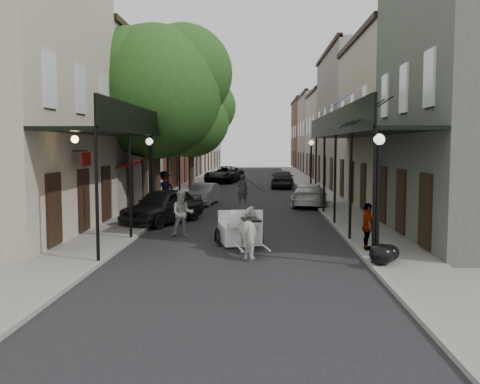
# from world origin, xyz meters

# --- Properties ---
(ground) EXTENTS (140.00, 140.00, 0.00)m
(ground) POSITION_xyz_m (0.00, 0.00, 0.00)
(ground) COLOR gray
(ground) RESTS_ON ground
(road) EXTENTS (8.00, 90.00, 0.01)m
(road) POSITION_xyz_m (0.00, 20.00, 0.01)
(road) COLOR black
(road) RESTS_ON ground
(sidewalk_left) EXTENTS (2.20, 90.00, 0.12)m
(sidewalk_left) POSITION_xyz_m (-5.00, 20.00, 0.06)
(sidewalk_left) COLOR gray
(sidewalk_left) RESTS_ON ground
(sidewalk_right) EXTENTS (2.20, 90.00, 0.12)m
(sidewalk_right) POSITION_xyz_m (5.00, 20.00, 0.06)
(sidewalk_right) COLOR gray
(sidewalk_right) RESTS_ON ground
(building_row_left) EXTENTS (5.00, 80.00, 10.50)m
(building_row_left) POSITION_xyz_m (-8.60, 30.00, 5.25)
(building_row_left) COLOR #B9AD94
(building_row_left) RESTS_ON ground
(building_row_right) EXTENTS (5.00, 80.00, 10.50)m
(building_row_right) POSITION_xyz_m (8.60, 30.00, 5.25)
(building_row_right) COLOR gray
(building_row_right) RESTS_ON ground
(gallery_left) EXTENTS (2.20, 18.05, 4.88)m
(gallery_left) POSITION_xyz_m (-4.79, 6.98, 4.05)
(gallery_left) COLOR black
(gallery_left) RESTS_ON sidewalk_left
(gallery_right) EXTENTS (2.20, 18.05, 4.88)m
(gallery_right) POSITION_xyz_m (4.79, 6.98, 4.05)
(gallery_right) COLOR black
(gallery_right) RESTS_ON sidewalk_right
(tree_near) EXTENTS (7.31, 6.80, 9.63)m
(tree_near) POSITION_xyz_m (-4.20, 10.18, 6.49)
(tree_near) COLOR #382619
(tree_near) RESTS_ON sidewalk_left
(tree_far) EXTENTS (6.45, 6.00, 8.61)m
(tree_far) POSITION_xyz_m (-4.25, 24.18, 5.84)
(tree_far) COLOR #382619
(tree_far) RESTS_ON sidewalk_left
(lamppost_right_near) EXTENTS (0.32, 0.32, 3.71)m
(lamppost_right_near) POSITION_xyz_m (4.10, -2.00, 2.05)
(lamppost_right_near) COLOR black
(lamppost_right_near) RESTS_ON sidewalk_right
(lamppost_left) EXTENTS (0.32, 0.32, 3.71)m
(lamppost_left) POSITION_xyz_m (-4.10, 6.00, 2.05)
(lamppost_left) COLOR black
(lamppost_left) RESTS_ON sidewalk_left
(lamppost_right_far) EXTENTS (0.32, 0.32, 3.71)m
(lamppost_right_far) POSITION_xyz_m (4.10, 18.00, 2.05)
(lamppost_right_far) COLOR black
(lamppost_right_far) RESTS_ON sidewalk_right
(horse) EXTENTS (1.21, 1.94, 1.52)m
(horse) POSITION_xyz_m (0.48, -0.58, 0.76)
(horse) COLOR white
(horse) RESTS_ON ground
(carriage) EXTENTS (1.86, 2.47, 2.55)m
(carriage) POSITION_xyz_m (-0.06, 1.73, 0.99)
(carriage) COLOR black
(carriage) RESTS_ON ground
(pedestrian_walking) EXTENTS (0.97, 0.82, 1.78)m
(pedestrian_walking) POSITION_xyz_m (-2.24, 3.02, 0.89)
(pedestrian_walking) COLOR #ADADA3
(pedestrian_walking) RESTS_ON ground
(pedestrian_sidewalk_left) EXTENTS (1.43, 1.35, 1.95)m
(pedestrian_sidewalk_left) POSITION_xyz_m (-4.62, 12.43, 1.09)
(pedestrian_sidewalk_left) COLOR gray
(pedestrian_sidewalk_left) RESTS_ON sidewalk_left
(pedestrian_sidewalk_right) EXTENTS (0.39, 0.90, 1.53)m
(pedestrian_sidewalk_right) POSITION_xyz_m (4.23, -0.04, 0.89)
(pedestrian_sidewalk_right) COLOR gray
(pedestrian_sidewalk_right) RESTS_ON sidewalk_right
(car_left_near) EXTENTS (3.65, 5.01, 1.59)m
(car_left_near) POSITION_xyz_m (-3.60, 6.37, 0.79)
(car_left_near) COLOR black
(car_left_near) RESTS_ON ground
(car_left_mid) EXTENTS (1.86, 3.96, 1.26)m
(car_left_mid) POSITION_xyz_m (-2.60, 14.00, 0.63)
(car_left_mid) COLOR gray
(car_left_mid) RESTS_ON ground
(car_left_far) EXTENTS (3.86, 6.09, 1.57)m
(car_left_far) POSITION_xyz_m (-2.60, 32.50, 0.78)
(car_left_far) COLOR black
(car_left_far) RESTS_ON ground
(car_right_near) EXTENTS (2.57, 4.82, 1.33)m
(car_right_near) POSITION_xyz_m (3.60, 13.48, 0.66)
(car_right_near) COLOR silver
(car_right_near) RESTS_ON ground
(car_right_far) EXTENTS (2.07, 4.65, 1.56)m
(car_right_far) POSITION_xyz_m (2.60, 26.50, 0.78)
(car_right_far) COLOR black
(car_right_far) RESTS_ON ground
(trash_bags) EXTENTS (0.96, 1.11, 0.60)m
(trash_bags) POSITION_xyz_m (4.32, -2.03, 0.40)
(trash_bags) COLOR black
(trash_bags) RESTS_ON sidewalk_right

